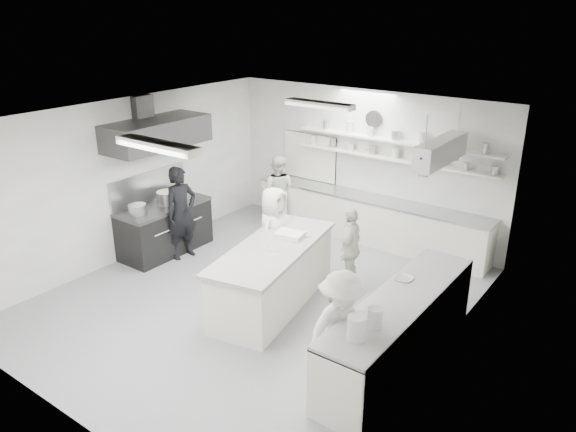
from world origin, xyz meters
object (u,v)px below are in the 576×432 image
Objects in this scene: prep_island at (273,276)px; cook_stove at (181,213)px; back_counter at (367,219)px; stove at (165,230)px; right_counter at (399,331)px; cook_back at (278,191)px.

cook_stove is at bearing 159.71° from prep_island.
stove is at bearing -136.01° from back_counter.
cook_back reaches higher than right_counter.
cook_back is at bearing -2.98° from cook_stove.
prep_island reaches higher than back_counter.
cook_back is (-1.97, 2.72, 0.31)m from prep_island.
stove is 4.03m from back_counter.
right_counter is at bearing -6.52° from stove.
cook_stove is at bearing -131.48° from back_counter.
back_counter is at bearing 43.99° from stove.
cook_stove reaches higher than stove.
cook_stove reaches higher than prep_island.
stove is 0.64m from cook_stove.
cook_back is at bearing -167.09° from back_counter.
stove is 0.36× the size of back_counter.
back_counter is 3.16× the size of cook_back.
cook_back reaches higher than back_counter.
prep_island is (0.03, -3.16, 0.02)m from back_counter.
right_counter is 5.22m from cook_back.
prep_island reaches higher than right_counter.
back_counter reaches higher than stove.
cook_back is (0.96, 2.36, 0.34)m from stove.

